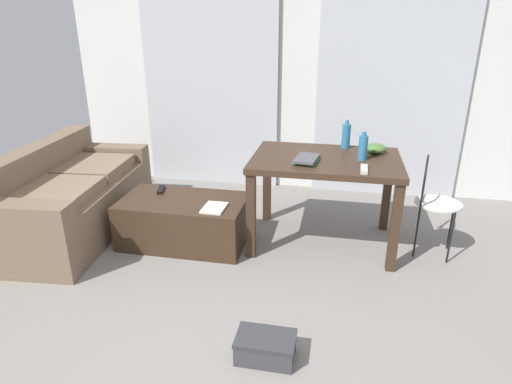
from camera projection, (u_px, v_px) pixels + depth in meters
ground_plane at (266, 271)px, 3.36m from camera, size 7.53×7.53×0.00m
wall_back at (298, 80)px, 4.71m from camera, size 5.11×0.10×2.44m
curtains at (297, 90)px, 4.67m from camera, size 3.49×0.03×2.23m
couch at (70, 198)px, 3.92m from camera, size 0.98×1.83×0.78m
coffee_table at (184, 221)px, 3.74m from camera, size 1.06×0.60×0.40m
craft_table at (325, 170)px, 3.58m from camera, size 1.21×0.84×0.77m
wire_chair at (432, 194)px, 3.46m from camera, size 0.37×0.39×0.84m
bottle_near at (346, 136)px, 3.77m from camera, size 0.07×0.07×0.25m
bottle_far at (363, 147)px, 3.44m from camera, size 0.07×0.07×0.23m
bowl at (376, 148)px, 3.64m from camera, size 0.18×0.18×0.08m
book_stack at (306, 159)px, 3.42m from camera, size 0.21×0.29×0.04m
tv_remote_on_table at (364, 169)px, 3.22m from camera, size 0.06×0.19×0.02m
tv_remote_primary at (161, 190)px, 3.85m from camera, size 0.09×0.18×0.02m
magazine at (214, 208)px, 3.48m from camera, size 0.18×0.24×0.02m
shoebox at (265, 347)px, 2.46m from camera, size 0.34×0.22×0.15m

